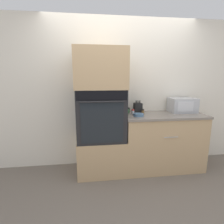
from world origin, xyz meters
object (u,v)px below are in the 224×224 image
object	(u,v)px
wall_oven	(101,114)
microwave	(182,105)
condiment_jar_far	(143,112)
bowl	(139,115)
condiment_jar_mid	(128,110)
condiment_jar_near	(133,112)
knife_block	(138,108)

from	to	relation	value
wall_oven	microwave	distance (m)	1.43
condiment_jar_far	bowl	bearing A→B (deg)	-130.38
microwave	condiment_jar_far	xyz separation A→B (m)	(-0.73, -0.08, -0.08)
bowl	condiment_jar_mid	distance (m)	0.28
microwave	wall_oven	bearing A→B (deg)	-174.91
wall_oven	condiment_jar_near	bearing A→B (deg)	3.61
bowl	condiment_jar_mid	size ratio (longest dim) A/B	1.78
microwave	condiment_jar_far	world-z (taller)	microwave
microwave	condiment_jar_mid	xyz separation A→B (m)	(-0.94, 0.05, -0.08)
condiment_jar_near	condiment_jar_far	distance (m)	0.17
bowl	condiment_jar_near	distance (m)	0.13
microwave	knife_block	size ratio (longest dim) A/B	2.08
condiment_jar_far	knife_block	bearing A→B (deg)	116.75
wall_oven	knife_block	size ratio (longest dim) A/B	3.73
condiment_jar_near	condiment_jar_mid	bearing A→B (deg)	106.98
wall_oven	microwave	world-z (taller)	wall_oven
bowl	condiment_jar_mid	xyz separation A→B (m)	(-0.11, 0.26, 0.02)
condiment_jar_near	condiment_jar_mid	size ratio (longest dim) A/B	0.95
condiment_jar_far	condiment_jar_near	bearing A→B (deg)	-175.97
wall_oven	condiment_jar_mid	distance (m)	0.51
microwave	knife_block	bearing A→B (deg)	177.97
knife_block	bowl	size ratio (longest dim) A/B	1.30
microwave	condiment_jar_mid	size ratio (longest dim) A/B	4.82
condiment_jar_mid	condiment_jar_far	xyz separation A→B (m)	(0.21, -0.13, -0.00)
knife_block	condiment_jar_near	bearing A→B (deg)	-133.56
microwave	condiment_jar_near	size ratio (longest dim) A/B	5.08
wall_oven	condiment_jar_near	distance (m)	0.52
microwave	condiment_jar_far	size ratio (longest dim) A/B	5.13
knife_block	bowl	bearing A→B (deg)	-102.32
condiment_jar_mid	condiment_jar_far	bearing A→B (deg)	-31.58
microwave	condiment_jar_near	world-z (taller)	microwave
condiment_jar_near	condiment_jar_far	xyz separation A→B (m)	(0.17, 0.01, -0.00)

